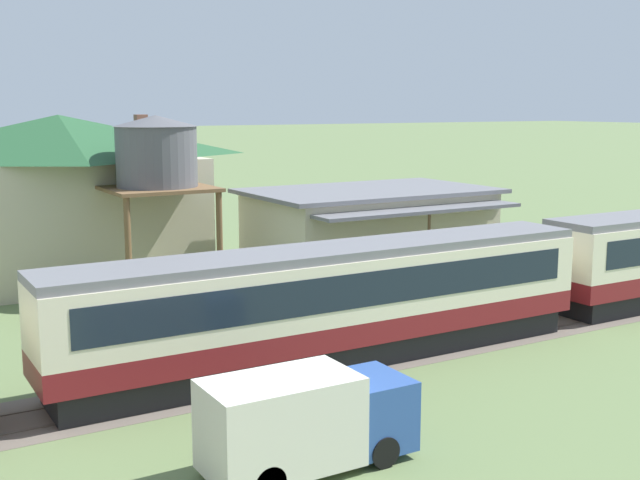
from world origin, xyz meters
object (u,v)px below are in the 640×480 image
station_building (369,235)px  delivery_truck_blue (305,420)px  water_tower (157,156)px  station_house_dark_green_roof (62,196)px  passenger_train (340,298)px

station_building → delivery_truck_blue: 21.16m
station_building → water_tower: (-10.04, 2.37, 4.12)m
station_house_dark_green_roof → water_tower: size_ratio=1.70×
station_building → station_house_dark_green_roof: size_ratio=0.84×
passenger_train → delivery_truck_blue: passenger_train is taller
passenger_train → station_building: 12.80m
station_building → water_tower: water_tower is taller
station_house_dark_green_roof → delivery_truck_blue: (0.02, -24.70, -3.05)m
water_tower → delivery_truck_blue: bearing=-98.9°
passenger_train → station_house_dark_green_roof: (-5.12, 18.10, 2.03)m
passenger_train → station_building: (7.92, 10.05, 0.12)m
delivery_truck_blue → station_house_dark_green_roof: bearing=90.1°
delivery_truck_blue → station_building: bearing=52.0°
station_building → water_tower: 11.11m
passenger_train → station_house_dark_green_roof: 18.92m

